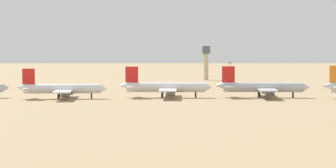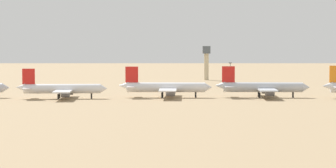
{
  "view_description": "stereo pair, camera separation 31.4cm",
  "coord_description": "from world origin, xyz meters",
  "px_view_note": "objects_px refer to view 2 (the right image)",
  "views": [
    {
      "loc": [
        -4.56,
        -267.6,
        20.78
      ],
      "look_at": [
        1.27,
        7.42,
        6.0
      ],
      "focal_mm": 67.5,
      "sensor_mm": 36.0,
      "label": 1
    },
    {
      "loc": [
        -4.25,
        -267.61,
        20.78
      ],
      "look_at": [
        1.27,
        7.42,
        6.0
      ],
      "focal_mm": 67.5,
      "sensor_mm": 36.0,
      "label": 2
    }
  ],
  "objects_px": {
    "parked_jet_red_2": "(61,89)",
    "parked_jet_red_4": "(262,87)",
    "parked_jet_red_3": "(165,87)",
    "light_pole_east": "(230,71)",
    "control_tower": "(206,60)"
  },
  "relations": [
    {
      "from": "parked_jet_red_4",
      "to": "parked_jet_red_2",
      "type": "bearing_deg",
      "value": -172.54
    },
    {
      "from": "parked_jet_red_2",
      "to": "parked_jet_red_4",
      "type": "bearing_deg",
      "value": 0.92
    },
    {
      "from": "parked_jet_red_4",
      "to": "control_tower",
      "type": "xyz_separation_m",
      "value": [
        -11.23,
        162.97,
        9.76
      ]
    },
    {
      "from": "parked_jet_red_3",
      "to": "parked_jet_red_4",
      "type": "height_order",
      "value": "parked_jet_red_4"
    },
    {
      "from": "parked_jet_red_3",
      "to": "light_pole_east",
      "type": "xyz_separation_m",
      "value": [
        42.43,
        115.75,
        3.25
      ]
    },
    {
      "from": "control_tower",
      "to": "parked_jet_red_3",
      "type": "bearing_deg",
      "value": -100.92
    },
    {
      "from": "parked_jet_red_2",
      "to": "parked_jet_red_4",
      "type": "relative_size",
      "value": 0.94
    },
    {
      "from": "parked_jet_red_2",
      "to": "parked_jet_red_3",
      "type": "height_order",
      "value": "parked_jet_red_3"
    },
    {
      "from": "parked_jet_red_2",
      "to": "parked_jet_red_3",
      "type": "distance_m",
      "value": 44.81
    },
    {
      "from": "parked_jet_red_3",
      "to": "light_pole_east",
      "type": "relative_size",
      "value": 3.15
    },
    {
      "from": "light_pole_east",
      "to": "parked_jet_red_3",
      "type": "bearing_deg",
      "value": -110.13
    },
    {
      "from": "parked_jet_red_2",
      "to": "light_pole_east",
      "type": "bearing_deg",
      "value": 52.06
    },
    {
      "from": "parked_jet_red_2",
      "to": "parked_jet_red_4",
      "type": "height_order",
      "value": "parked_jet_red_4"
    },
    {
      "from": "parked_jet_red_2",
      "to": "control_tower",
      "type": "distance_m",
      "value": 184.55
    },
    {
      "from": "control_tower",
      "to": "parked_jet_red_4",
      "type": "bearing_deg",
      "value": -86.06
    }
  ]
}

